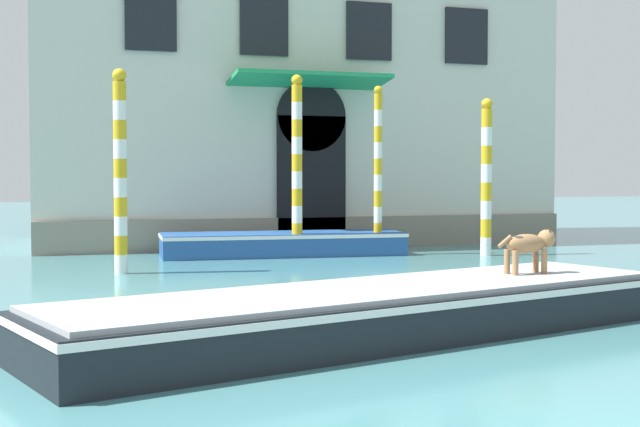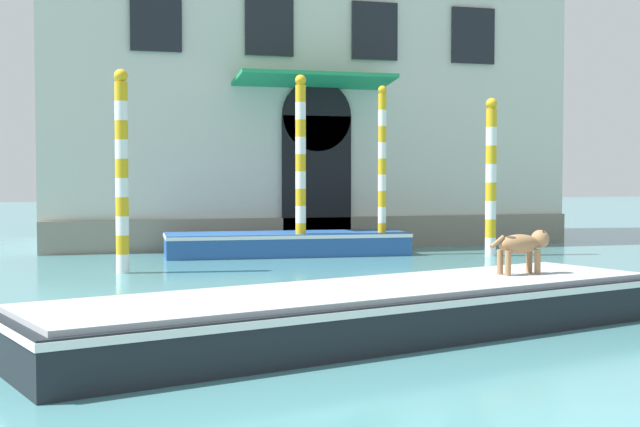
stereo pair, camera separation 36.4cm
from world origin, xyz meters
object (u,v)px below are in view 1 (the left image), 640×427
at_px(mooring_pole_2, 378,170).
at_px(dog_on_deck, 530,244).
at_px(boat_foreground, 377,310).
at_px(boat_moored_near_palazzo, 283,243).
at_px(mooring_pole_3, 297,165).
at_px(mooring_pole_1, 120,170).
at_px(mooring_pole_0, 486,176).

bearing_deg(mooring_pole_2, dog_on_deck, -99.09).
height_order(boat_foreground, boat_moored_near_palazzo, boat_foreground).
distance_m(dog_on_deck, mooring_pole_3, 9.45).
relative_size(mooring_pole_2, mooring_pole_3, 0.95).
distance_m(boat_foreground, mooring_pole_1, 8.32).
height_order(boat_foreground, mooring_pole_3, mooring_pole_3).
relative_size(boat_foreground, boat_moored_near_palazzo, 1.46).
relative_size(boat_foreground, dog_on_deck, 9.43).
bearing_deg(mooring_pole_3, mooring_pole_0, -12.33).
bearing_deg(mooring_pole_2, boat_moored_near_palazzo, 164.82).
xyz_separation_m(boat_foreground, mooring_pole_0, (6.36, 9.07, 1.56)).
bearing_deg(dog_on_deck, mooring_pole_2, 74.99).
relative_size(boat_foreground, mooring_pole_2, 2.13).
bearing_deg(boat_moored_near_palazzo, mooring_pole_3, -66.71).
relative_size(dog_on_deck, mooring_pole_3, 0.21).
bearing_deg(dog_on_deck, mooring_pole_3, 87.22).
height_order(mooring_pole_0, mooring_pole_3, mooring_pole_3).
bearing_deg(mooring_pole_2, mooring_pole_1, -160.74).
distance_m(dog_on_deck, mooring_pole_1, 8.65).
distance_m(boat_foreground, mooring_pole_2, 10.89).
xyz_separation_m(mooring_pole_1, mooring_pole_3, (4.23, 2.22, 0.13)).
xyz_separation_m(mooring_pole_0, mooring_pole_1, (-8.64, -1.25, 0.13)).
relative_size(dog_on_deck, mooring_pole_1, 0.23).
xyz_separation_m(boat_moored_near_palazzo, mooring_pole_3, (0.19, -0.56, 1.86)).
bearing_deg(boat_foreground, mooring_pole_1, 89.79).
height_order(mooring_pole_0, mooring_pole_2, mooring_pole_2).
height_order(boat_moored_near_palazzo, mooring_pole_1, mooring_pole_1).
bearing_deg(mooring_pole_2, mooring_pole_3, 179.00).
bearing_deg(boat_moored_near_palazzo, mooring_pole_1, -140.97).
height_order(mooring_pole_1, mooring_pole_3, mooring_pole_3).
bearing_deg(dog_on_deck, boat_foreground, -170.92).
xyz_separation_m(boat_foreground, mooring_pole_2, (3.96, 10.00, 1.71)).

